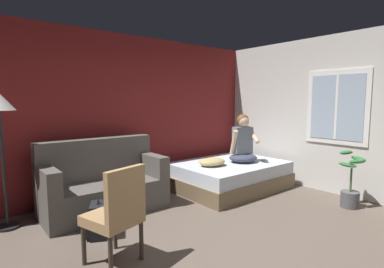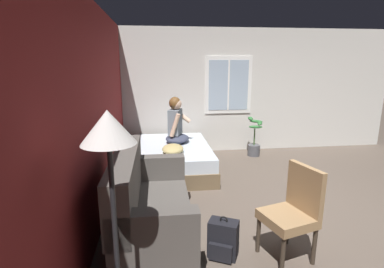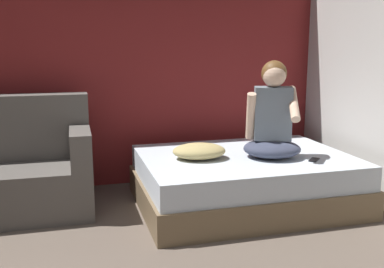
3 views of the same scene
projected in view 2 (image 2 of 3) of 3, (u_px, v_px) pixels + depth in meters
ground_plane at (310, 215)px, 3.99m from camera, size 40.00×40.00×0.00m
wall_back_accent at (86, 121)px, 3.33m from camera, size 11.18×0.16×2.70m
wall_side_with_window at (244, 91)px, 6.73m from camera, size 0.19×6.82×2.70m
bed at (171, 158)px, 5.59m from camera, size 1.97×1.46×0.48m
couch at (148, 209)px, 3.34m from camera, size 1.71×0.84×1.04m
side_chair at (293, 210)px, 3.03m from camera, size 0.57×0.57×0.98m
person_seated at (176, 124)px, 5.66m from camera, size 0.64×0.59×0.88m
backpack at (223, 240)px, 3.10m from camera, size 0.33×0.35×0.46m
throw_pillow at (173, 149)px, 5.08m from camera, size 0.53×0.42×0.14m
cell_phone at (186, 138)px, 6.07m from camera, size 0.15×0.15×0.01m
floor_lamp at (110, 151)px, 1.93m from camera, size 0.36×0.36×1.70m
potted_plant at (254, 142)px, 6.45m from camera, size 0.39×0.37×0.85m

